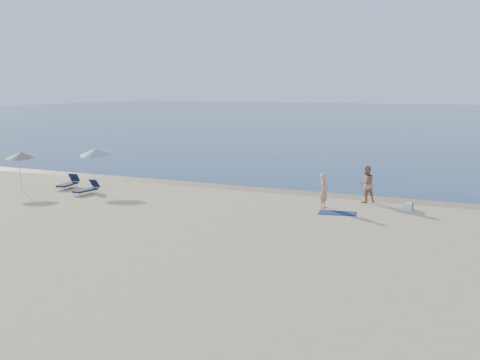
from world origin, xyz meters
name	(u,v)px	position (x,y,z in m)	size (l,w,h in m)	color
sea	(454,118)	(0.00, 100.00, 0.00)	(240.00, 160.00, 0.01)	navy
wet_sand_strip	(278,190)	(0.00, 19.40, 0.00)	(240.00, 1.60, 0.00)	#847254
person_left	(324,191)	(3.58, 16.06, 0.79)	(0.57, 0.38, 1.57)	tan
person_right	(366,184)	(4.93, 18.23, 0.87)	(0.84, 0.66, 1.73)	#B17A5D
beach_towel	(337,213)	(4.46, 15.24, 0.01)	(1.59, 0.88, 0.03)	#101D53
white_bag	(407,207)	(7.04, 17.11, 0.16)	(0.38, 0.33, 0.33)	white
blue_cooler	(408,206)	(7.02, 17.45, 0.14)	(0.40, 0.28, 0.28)	#1B4595
umbrella_near	(96,151)	(-8.96, 15.92, 1.98)	(1.90, 1.92, 2.31)	silver
umbrella_far	(22,155)	(-12.14, 13.83, 1.86)	(1.84, 1.85, 2.14)	silver
lounger_left	(69,183)	(-10.38, 15.29, 0.26)	(0.80, 1.67, 0.71)	#151D3C
lounger_right	(87,189)	(-8.34, 14.32, 0.25)	(0.63, 1.57, 0.68)	#151E3B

